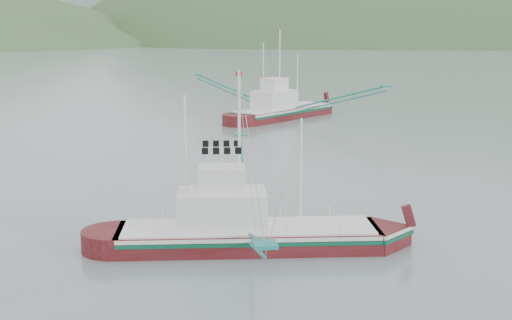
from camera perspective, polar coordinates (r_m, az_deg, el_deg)
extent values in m
plane|color=slate|center=(37.38, 1.39, -6.54)|extent=(1200.00, 1200.00, 0.00)
cube|color=#4B0C0F|center=(36.30, -0.62, -6.78)|extent=(13.47, 4.74, 1.76)
cube|color=silver|center=(36.08, -0.62, -5.65)|extent=(13.21, 4.79, 0.19)
cube|color=#0A4C33|center=(36.14, -0.62, -5.98)|extent=(13.21, 4.80, 0.19)
cube|color=silver|center=(36.03, -0.62, -5.38)|extent=(12.79, 4.50, 0.11)
cube|color=silver|center=(35.75, -2.74, -3.99)|extent=(4.64, 3.22, 1.94)
cube|color=silver|center=(35.37, -2.76, -1.51)|extent=(2.46, 2.14, 1.23)
cylinder|color=white|center=(35.12, -1.35, 0.75)|extent=(0.14, 0.14, 7.92)
cylinder|color=white|center=(35.24, -5.64, -0.24)|extent=(0.12, 0.12, 6.73)
cylinder|color=white|center=(35.58, 3.62, -1.08)|extent=(0.11, 0.11, 5.54)
cube|color=#4B0C0F|center=(85.80, 2.09, 3.49)|extent=(14.16, 13.32, 2.05)
cube|color=silver|center=(85.69, 2.09, 4.07)|extent=(13.99, 13.17, 0.23)
cube|color=#0A4C33|center=(85.72, 2.09, 3.90)|extent=(14.00, 13.19, 0.23)
cube|color=silver|center=(85.67, 2.09, 4.20)|extent=(13.46, 12.65, 0.12)
cube|color=silver|center=(84.34, 1.46, 4.84)|extent=(6.00, 5.86, 2.25)
cube|color=silver|center=(84.17, 1.47, 6.09)|extent=(3.49, 3.46, 1.43)
cylinder|color=white|center=(84.86, 1.90, 7.23)|extent=(0.16, 0.16, 9.22)
cylinder|color=white|center=(82.49, 0.59, 6.65)|extent=(0.14, 0.14, 7.83)
cylinder|color=white|center=(87.82, 3.33, 6.44)|extent=(0.12, 0.12, 6.45)
ellipsoid|color=#3A582D|center=(526.41, 19.49, 9.01)|extent=(684.00, 432.00, 306.00)
ellipsoid|color=slate|center=(596.33, -5.24, 9.72)|extent=(960.00, 400.00, 240.00)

